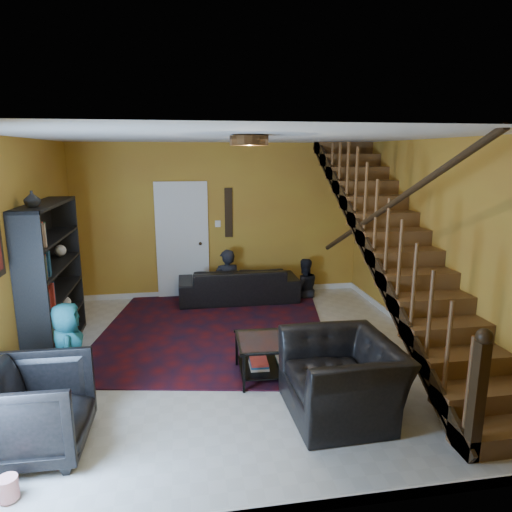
# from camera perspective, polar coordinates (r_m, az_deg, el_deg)

# --- Properties ---
(floor) EXTENTS (5.50, 5.50, 0.00)m
(floor) POSITION_cam_1_polar(r_m,az_deg,el_deg) (6.16, -1.91, -12.37)
(floor) COLOR beige
(floor) RESTS_ON ground
(room) EXTENTS (5.50, 5.50, 5.50)m
(room) POSITION_cam_1_polar(r_m,az_deg,el_deg) (7.35, -13.77, -8.04)
(room) COLOR #A36624
(room) RESTS_ON ground
(staircase) EXTENTS (0.95, 5.02, 3.18)m
(staircase) POSITION_cam_1_polar(r_m,az_deg,el_deg) (6.34, 17.38, 1.10)
(staircase) COLOR brown
(staircase) RESTS_ON floor
(bookshelf) EXTENTS (0.35, 1.80, 2.00)m
(bookshelf) POSITION_cam_1_polar(r_m,az_deg,el_deg) (6.57, -24.03, -2.93)
(bookshelf) COLOR black
(bookshelf) RESTS_ON floor
(door) EXTENTS (0.82, 0.05, 2.05)m
(door) POSITION_cam_1_polar(r_m,az_deg,el_deg) (8.41, -9.17, 1.69)
(door) COLOR silver
(door) RESTS_ON floor
(wall_hanging) EXTENTS (0.14, 0.03, 0.90)m
(wall_hanging) POSITION_cam_1_polar(r_m,az_deg,el_deg) (8.38, -3.45, 5.43)
(wall_hanging) COLOR black
(wall_hanging) RESTS_ON room
(ceiling_fixture) EXTENTS (0.40, 0.40, 0.10)m
(ceiling_fixture) POSITION_cam_1_polar(r_m,az_deg,el_deg) (4.79, -0.85, 14.25)
(ceiling_fixture) COLOR #3F2814
(ceiling_fixture) RESTS_ON room
(rug) EXTENTS (3.91, 4.29, 0.02)m
(rug) POSITION_cam_1_polar(r_m,az_deg,el_deg) (7.07, -5.19, -8.92)
(rug) COLOR #470C10
(rug) RESTS_ON floor
(sofa) EXTENTS (2.12, 0.84, 0.62)m
(sofa) POSITION_cam_1_polar(r_m,az_deg,el_deg) (8.22, -2.22, -3.54)
(sofa) COLOR black
(sofa) RESTS_ON floor
(armchair_left) EXTENTS (0.93, 0.90, 0.83)m
(armchair_left) POSITION_cam_1_polar(r_m,az_deg,el_deg) (4.65, -25.98, -16.88)
(armchair_left) COLOR black
(armchair_left) RESTS_ON floor
(armchair_right) EXTENTS (1.08, 1.22, 0.77)m
(armchair_right) POSITION_cam_1_polar(r_m,az_deg,el_deg) (4.87, 10.63, -14.73)
(armchair_right) COLOR black
(armchair_right) RESTS_ON floor
(person_adult_a) EXTENTS (0.55, 0.40, 1.40)m
(person_adult_a) POSITION_cam_1_polar(r_m,az_deg,el_deg) (8.27, -3.64, -3.90)
(person_adult_a) COLOR black
(person_adult_a) RESTS_ON sofa
(person_adult_b) EXTENTS (0.57, 0.44, 1.17)m
(person_adult_b) POSITION_cam_1_polar(r_m,az_deg,el_deg) (8.56, 6.00, -4.15)
(person_adult_b) COLOR black
(person_adult_b) RESTS_ON sofa
(person_child) EXTENTS (0.42, 0.58, 1.09)m
(person_child) POSITION_cam_1_polar(r_m,az_deg,el_deg) (5.36, -22.36, -10.99)
(person_child) COLOR #1A5A62
(person_child) RESTS_ON armchair_left
(coffee_table) EXTENTS (1.26, 0.77, 0.47)m
(coffee_table) POSITION_cam_1_polar(r_m,az_deg,el_deg) (5.58, 4.05, -12.11)
(coffee_table) COLOR black
(coffee_table) RESTS_ON floor
(cup_a) EXTENTS (0.14, 0.14, 0.10)m
(cup_a) POSITION_cam_1_polar(r_m,az_deg,el_deg) (5.39, 8.04, -10.28)
(cup_a) COLOR #999999
(cup_a) RESTS_ON coffee_table
(cup_b) EXTENTS (0.10, 0.10, 0.09)m
(cup_b) POSITION_cam_1_polar(r_m,az_deg,el_deg) (5.57, 4.40, -9.44)
(cup_b) COLOR #999999
(cup_b) RESTS_ON coffee_table
(bowl) EXTENTS (0.25, 0.25, 0.05)m
(bowl) POSITION_cam_1_polar(r_m,az_deg,el_deg) (5.37, 4.78, -10.55)
(bowl) COLOR #999999
(bowl) RESTS_ON coffee_table
(vase) EXTENTS (0.18, 0.18, 0.19)m
(vase) POSITION_cam_1_polar(r_m,az_deg,el_deg) (5.90, -26.20, 6.41)
(vase) COLOR #999999
(vase) RESTS_ON bookshelf
(popcorn_bucket) EXTENTS (0.20, 0.20, 0.18)m
(popcorn_bucket) POSITION_cam_1_polar(r_m,az_deg,el_deg) (4.35, -28.59, -24.12)
(popcorn_bucket) COLOR red
(popcorn_bucket) RESTS_ON rug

